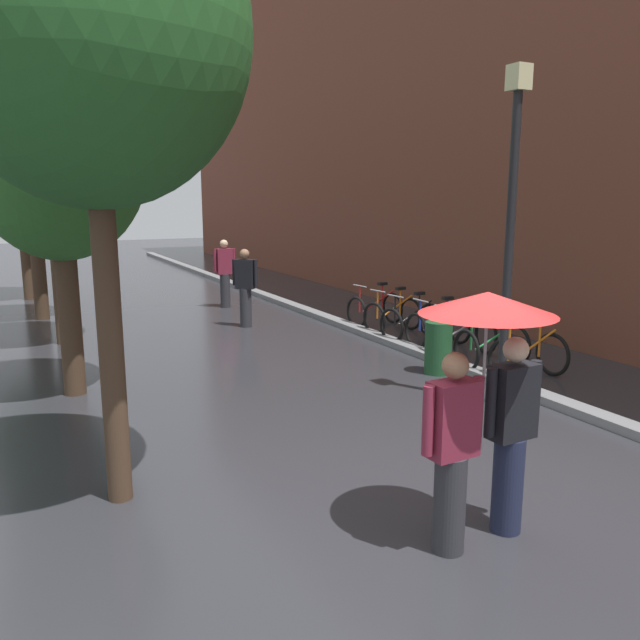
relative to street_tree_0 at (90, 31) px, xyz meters
name	(u,v)px	position (x,y,z in m)	size (l,w,h in m)	color
ground_plane	(457,518)	(2.61, -1.76, -4.17)	(80.00, 80.00, 0.00)	#2D2D33
building_facade	(518,92)	(12.61, 8.24, 1.59)	(8.00, 36.00, 11.52)	brown
kerb_strip	(302,309)	(5.81, 8.24, -4.11)	(0.30, 36.00, 0.12)	slate
street_tree_0	(90,31)	(0.00, 0.00, 0.00)	(2.69, 2.69, 5.66)	#473323
street_tree_1	(57,158)	(-0.02, 3.65, -0.82)	(2.39, 2.39, 4.80)	#473323
street_tree_2	(47,146)	(0.11, 7.18, -0.40)	(2.61, 2.61, 5.32)	#473323
street_tree_3	(30,173)	(-0.08, 10.12, -0.80)	(2.44, 2.44, 4.77)	#473323
street_tree_4	(16,143)	(-0.22, 13.46, 0.09)	(2.86, 2.86, 6.02)	#473323
parked_bicycle_0	(529,356)	(6.41, 1.19, -3.79)	(1.08, 0.70, 0.96)	black
parked_bicycle_1	(492,346)	(6.37, 1.98, -3.79)	(1.13, 0.78, 0.96)	black
parked_bicycle_2	(461,336)	(6.43, 2.84, -3.79)	(1.17, 0.85, 0.96)	black
parked_bicycle_3	(438,327)	(6.52, 3.64, -3.79)	(1.08, 0.70, 0.96)	black
parked_bicycle_4	(411,322)	(6.39, 4.35, -3.79)	(1.15, 0.82, 0.96)	black
parked_bicycle_5	(393,315)	(6.46, 5.11, -3.79)	(1.17, 0.84, 0.96)	black
parked_bicycle_6	(375,309)	(6.51, 5.91, -3.79)	(1.15, 0.82, 0.96)	black
couple_under_umbrella	(485,382)	(2.54, -2.11, -2.79)	(1.23, 1.08, 2.10)	#2D2D33
street_lamp_post	(511,214)	(5.21, 0.51, -1.57)	(0.24, 0.24, 4.47)	black
litter_bin	(438,348)	(5.37, 2.14, -3.74)	(0.44, 0.44, 0.85)	#1E4C28
pedestrian_walking_midground	(245,287)	(3.89, 7.10, -3.28)	(0.46, 0.43, 1.72)	#2D2D33
pedestrian_walking_far	(225,273)	(4.30, 9.72, -3.27)	(0.59, 0.26, 1.76)	#2D2D33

